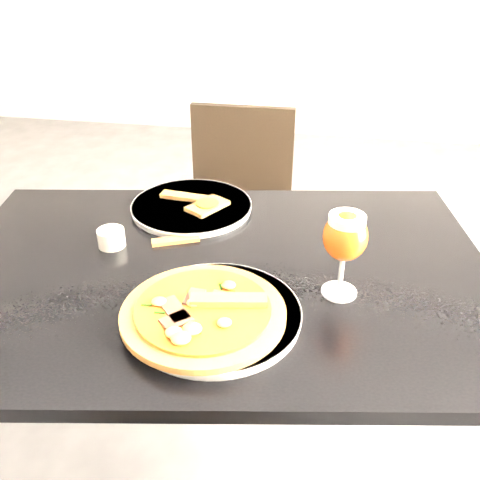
% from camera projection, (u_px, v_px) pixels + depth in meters
% --- Properties ---
extents(ground, '(6.00, 6.00, 0.00)m').
position_uv_depth(ground, '(173.00, 461.00, 1.62)').
color(ground, '#4A4A4C').
rests_on(ground, ground).
extents(dining_table, '(1.31, 0.98, 0.75)m').
position_uv_depth(dining_table, '(220.00, 301.00, 1.22)').
color(dining_table, black).
rests_on(dining_table, ground).
extents(chair_far, '(0.40, 0.40, 0.85)m').
position_uv_depth(chair_far, '(237.00, 217.00, 1.97)').
color(chair_far, black).
rests_on(chair_far, ground).
extents(plate_main, '(0.36, 0.36, 0.02)m').
position_uv_depth(plate_main, '(215.00, 315.00, 1.02)').
color(plate_main, silver).
rests_on(plate_main, dining_table).
extents(pizza, '(0.31, 0.31, 0.03)m').
position_uv_depth(pizza, '(204.00, 311.00, 1.00)').
color(pizza, olive).
rests_on(pizza, plate_main).
extents(plate_second, '(0.44, 0.44, 0.02)m').
position_uv_depth(plate_second, '(192.00, 207.00, 1.41)').
color(plate_second, silver).
rests_on(plate_second, dining_table).
extents(crust_scraps, '(0.19, 0.13, 0.01)m').
position_uv_depth(crust_scraps, '(199.00, 202.00, 1.40)').
color(crust_scraps, olive).
rests_on(crust_scraps, plate_second).
extents(loose_crust, '(0.11, 0.07, 0.01)m').
position_uv_depth(loose_crust, '(176.00, 240.00, 1.27)').
color(loose_crust, olive).
rests_on(loose_crust, dining_table).
extents(sauce_cup, '(0.06, 0.06, 0.04)m').
position_uv_depth(sauce_cup, '(111.00, 237.00, 1.25)').
color(sauce_cup, silver).
rests_on(sauce_cup, dining_table).
extents(beer_glass, '(0.09, 0.09, 0.18)m').
position_uv_depth(beer_glass, '(345.00, 237.00, 1.03)').
color(beer_glass, silver).
rests_on(beer_glass, dining_table).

